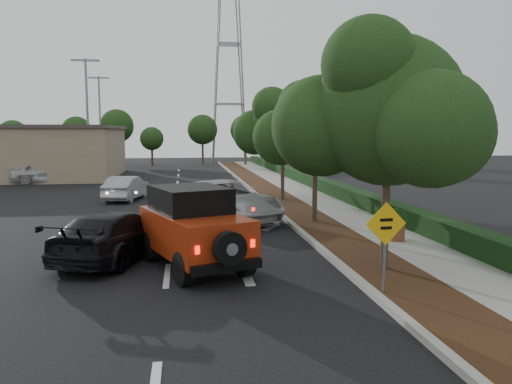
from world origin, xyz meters
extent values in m
plane|color=black|center=(0.00, 0.00, 0.00)|extent=(120.00, 120.00, 0.00)
cube|color=#9E9B93|center=(4.60, 12.00, 0.07)|extent=(0.20, 70.00, 0.15)
cube|color=black|center=(5.60, 12.00, 0.06)|extent=(1.80, 70.00, 0.12)
cube|color=gray|center=(7.50, 12.00, 0.06)|extent=(2.00, 70.00, 0.12)
cube|color=black|center=(8.90, 12.00, 0.40)|extent=(0.80, 70.00, 0.80)
cylinder|color=black|center=(-0.49, 1.53, 0.42)|extent=(0.56, 0.88, 0.83)
cylinder|color=black|center=(1.03, 2.10, 0.42)|extent=(0.56, 0.88, 0.83)
cylinder|color=black|center=(0.42, -0.92, 0.42)|extent=(0.56, 0.88, 0.83)
cylinder|color=black|center=(1.95, -0.35, 0.42)|extent=(0.56, 0.88, 0.83)
cube|color=#98280D|center=(0.73, 0.59, 0.99)|extent=(3.10, 4.27, 1.04)
cube|color=black|center=(0.62, 0.88, 1.84)|extent=(2.36, 2.59, 0.67)
cube|color=#98280D|center=(0.21, 1.96, 0.91)|extent=(1.92, 1.59, 0.85)
cube|color=black|center=(1.43, -1.29, 0.52)|extent=(1.73, 0.80, 0.23)
cylinder|color=black|center=(1.48, -1.43, 0.99)|extent=(0.82, 0.49, 0.79)
cube|color=#FF190C|center=(0.74, -1.48, 0.99)|extent=(0.11, 0.08, 0.19)
cube|color=#FF190C|center=(2.08, -0.98, 0.99)|extent=(0.11, 0.08, 0.19)
imported|color=#B9BBC1|center=(2.15, 7.82, 0.83)|extent=(4.96, 6.56, 1.66)
imported|color=black|center=(-1.52, 1.95, 0.71)|extent=(3.55, 5.24, 1.41)
imported|color=#9DA1A5|center=(-2.61, 14.88, 0.65)|extent=(2.22, 4.16, 1.30)
imported|color=#B7B9C0|center=(-9.33, 24.80, 0.80)|extent=(4.92, 2.66, 1.59)
cylinder|color=slate|center=(4.80, -2.40, 1.04)|extent=(0.07, 0.07, 1.86)
cube|color=#E4AF0C|center=(4.80, -2.43, 1.66)|extent=(0.95, 0.10, 0.95)
cube|color=black|center=(4.80, -2.45, 1.75)|extent=(0.30, 0.03, 0.07)
cube|color=black|center=(4.80, -2.45, 1.57)|extent=(0.27, 0.03, 0.07)
cylinder|color=brown|center=(7.32, 2.59, 0.37)|extent=(0.55, 0.55, 0.52)
sphere|color=black|center=(7.32, 2.59, 0.86)|extent=(0.65, 0.65, 0.65)
imported|color=black|center=(7.32, 2.59, 0.93)|extent=(0.57, 0.51, 0.61)
camera|label=1|loc=(0.46, -12.59, 3.64)|focal=35.00mm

